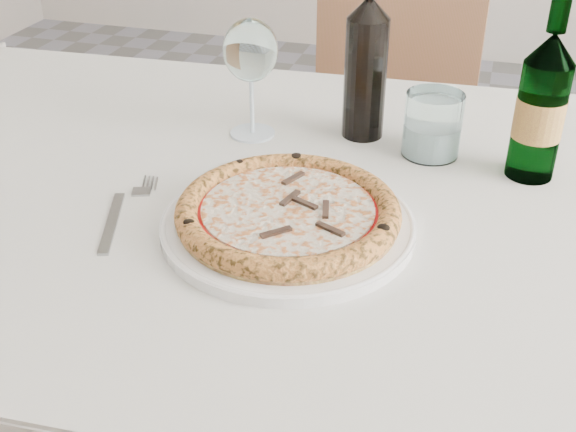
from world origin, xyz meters
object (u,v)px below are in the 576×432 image
Objects in this scene: pizza at (288,212)px; chair_far at (385,125)px; beer_bottle at (541,107)px; wine_glass at (250,53)px; tumbler at (432,129)px; plate at (288,223)px; wine_bottle at (366,66)px; dining_table at (308,240)px.

chair_far is at bearing 90.64° from pizza.
pizza is at bearing -140.47° from beer_bottle.
wine_glass is 1.93× the size of tumbler.
plate is 1.20× the size of wine_bottle.
chair_far is 4.92× the size of wine_glass.
beer_bottle is (0.43, -0.02, -0.03)m from wine_glass.
pizza reaches higher than plate.
wine_glass is (-0.14, 0.26, 0.13)m from plate.
chair_far is at bearing 90.64° from plate.
plate is at bearing -96.16° from wine_bottle.
wine_glass is 0.72× the size of beer_bottle.
tumbler is at bearing 2.11° from wine_glass.
wine_glass is at bearing 130.67° from dining_table.
beer_bottle is at bearing -10.73° from tumbler.
wine_bottle is at bearing 83.84° from pizza.
pizza is 0.31m from tumbler.
tumbler is 0.37× the size of beer_bottle.
beer_bottle is (0.29, 0.14, 0.18)m from dining_table.
plate is at bearing -90.00° from dining_table.
chair_far reaches higher than dining_table.
plate is at bearing -140.47° from beer_bottle.
tumbler is at bearing -19.08° from wine_bottle.
pizza reaches higher than dining_table.
wine_glass is at bearing 117.81° from pizza.
tumbler is (0.15, 0.27, 0.02)m from pizza.
chair_far is 0.64m from wine_bottle.
wine_bottle is at bearing -85.51° from chair_far.
chair_far is 0.76m from beer_bottle.
pizza is 0.32m from wine_bottle.
pizza is 0.31m from wine_glass.
wine_glass reaches higher than chair_far.
dining_table is 1.77× the size of chair_far.
pizza is (-0.00, -0.00, 0.02)m from plate.
tumbler reaches higher than pizza.
dining_table is at bearing 90.00° from pizza.
tumbler is at bearing 49.09° from dining_table.
chair_far is 0.71m from wine_glass.
wine_glass is at bearing -163.70° from wine_bottle.
wine_glass is (-0.14, 0.16, 0.21)m from dining_table.
wine_glass is at bearing 117.81° from plate.
wine_bottle is (0.03, 0.31, 0.09)m from pizza.
chair_far is at bearing 104.96° from tumbler.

